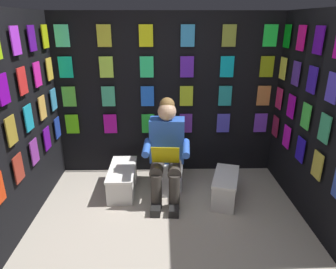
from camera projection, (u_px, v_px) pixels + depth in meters
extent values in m
cube|color=black|center=(167.00, 96.00, 4.02)|extent=(3.00, 0.10, 2.11)
cube|color=#64D512|center=(72.00, 124.00, 4.04)|extent=(0.17, 0.01, 0.26)
cube|color=#AE0B94|center=(110.00, 124.00, 4.05)|extent=(0.17, 0.01, 0.26)
cube|color=green|center=(148.00, 124.00, 4.06)|extent=(0.17, 0.01, 0.26)
cube|color=#65299F|center=(186.00, 123.00, 4.07)|extent=(0.17, 0.01, 0.26)
cube|color=#453FC0|center=(223.00, 123.00, 4.08)|extent=(0.17, 0.01, 0.26)
cube|color=purple|center=(260.00, 123.00, 4.09)|extent=(0.17, 0.01, 0.26)
cube|color=#57B735|center=(69.00, 97.00, 3.91)|extent=(0.17, 0.01, 0.26)
cube|color=#3BAE7F|center=(108.00, 96.00, 3.92)|extent=(0.17, 0.01, 0.26)
cube|color=blue|center=(147.00, 96.00, 3.93)|extent=(0.17, 0.01, 0.26)
cube|color=#BDD522|center=(186.00, 96.00, 3.94)|extent=(0.17, 0.01, 0.26)
cube|color=teal|center=(225.00, 96.00, 3.95)|extent=(0.17, 0.01, 0.26)
cube|color=#C1783B|center=(264.00, 96.00, 3.96)|extent=(0.17, 0.01, 0.26)
cube|color=#0EC298|center=(66.00, 67.00, 3.77)|extent=(0.17, 0.01, 0.26)
cube|color=#ADE442|center=(106.00, 67.00, 3.78)|extent=(0.17, 0.01, 0.26)
cube|color=#29E07A|center=(147.00, 67.00, 3.80)|extent=(0.17, 0.01, 0.26)
cube|color=#571FB5|center=(187.00, 67.00, 3.81)|extent=(0.17, 0.01, 0.26)
cube|color=#0BB4C7|center=(227.00, 67.00, 3.82)|extent=(0.17, 0.01, 0.26)
cube|color=#879A14|center=(267.00, 67.00, 3.83)|extent=(0.17, 0.01, 0.26)
cube|color=#51F1B2|center=(62.00, 36.00, 3.64)|extent=(0.17, 0.01, 0.26)
cube|color=gold|center=(104.00, 36.00, 3.65)|extent=(0.17, 0.01, 0.26)
cube|color=yellow|center=(146.00, 36.00, 3.66)|extent=(0.17, 0.01, 0.26)
cube|color=#3493D0|center=(188.00, 36.00, 3.67)|extent=(0.17, 0.01, 0.26)
cube|color=olive|center=(229.00, 36.00, 3.68)|extent=(0.17, 0.01, 0.26)
cube|color=#23F046|center=(270.00, 36.00, 3.69)|extent=(0.17, 0.01, 0.26)
cube|color=black|center=(314.00, 118.00, 3.12)|extent=(0.10, 1.88, 2.11)
cube|color=maroon|center=(275.00, 126.00, 3.96)|extent=(0.01, 0.17, 0.26)
cube|color=#E317D4|center=(287.00, 137.00, 3.60)|extent=(0.01, 0.17, 0.26)
cube|color=#2615B7|center=(300.00, 149.00, 3.25)|extent=(0.01, 0.17, 0.26)
cube|color=gold|center=(317.00, 165.00, 2.89)|extent=(0.01, 0.17, 0.26)
cube|color=#C72161|center=(279.00, 98.00, 3.83)|extent=(0.01, 0.17, 0.26)
cube|color=#B20CB6|center=(291.00, 106.00, 3.47)|extent=(0.01, 0.17, 0.26)
cube|color=green|center=(306.00, 116.00, 3.12)|extent=(0.01, 0.17, 0.26)
cube|color=#359966|center=(324.00, 128.00, 2.76)|extent=(0.01, 0.17, 0.26)
cube|color=#F2E74A|center=(283.00, 68.00, 3.69)|extent=(0.01, 0.17, 0.26)
cube|color=#4E2A94|center=(296.00, 73.00, 3.34)|extent=(0.01, 0.17, 0.26)
cube|color=#3318A3|center=(312.00, 80.00, 2.98)|extent=(0.01, 0.17, 0.26)
cube|color=#4636BD|center=(332.00, 88.00, 2.63)|extent=(0.01, 0.17, 0.26)
cube|color=#099016|center=(287.00, 36.00, 3.56)|extent=(0.01, 0.17, 0.26)
cube|color=#E60E85|center=(301.00, 38.00, 3.21)|extent=(0.01, 0.17, 0.26)
cube|color=#4B0B91|center=(319.00, 40.00, 2.85)|extent=(0.01, 0.17, 0.26)
cube|color=black|center=(21.00, 120.00, 3.06)|extent=(0.10, 1.88, 2.11)
cube|color=maroon|center=(19.00, 168.00, 2.84)|extent=(0.01, 0.17, 0.26)
cube|color=purple|center=(34.00, 152.00, 3.19)|extent=(0.01, 0.17, 0.26)
cube|color=#601096|center=(47.00, 139.00, 3.55)|extent=(0.01, 0.17, 0.26)
cube|color=#1E37A3|center=(57.00, 128.00, 3.90)|extent=(0.01, 0.17, 0.26)
cube|color=olive|center=(11.00, 131.00, 2.70)|extent=(0.01, 0.17, 0.26)
cube|color=#1B97B7|center=(29.00, 118.00, 3.06)|extent=(0.01, 0.17, 0.26)
cube|color=gold|center=(42.00, 108.00, 3.41)|extent=(0.01, 0.17, 0.26)
cube|color=#3B92C4|center=(54.00, 99.00, 3.77)|extent=(0.01, 0.17, 0.26)
cube|color=#700A9B|center=(3.00, 89.00, 2.57)|extent=(0.01, 0.17, 0.26)
cube|color=red|center=(22.00, 81.00, 2.93)|extent=(0.01, 0.17, 0.26)
cube|color=#E01EA4|center=(37.00, 74.00, 3.28)|extent=(0.01, 0.17, 0.26)
cube|color=gold|center=(49.00, 69.00, 3.64)|extent=(0.01, 0.17, 0.26)
cube|color=#AE31E1|center=(16.00, 41.00, 2.79)|extent=(0.01, 0.17, 0.26)
cube|color=#541095|center=(32.00, 38.00, 3.15)|extent=(0.01, 0.17, 0.26)
cube|color=#B7C210|center=(45.00, 36.00, 3.51)|extent=(0.01, 0.17, 0.26)
cylinder|color=white|center=(167.00, 175.00, 3.75)|extent=(0.38, 0.38, 0.40)
cylinder|color=white|center=(167.00, 160.00, 3.68)|extent=(0.41, 0.41, 0.02)
cube|color=white|center=(168.00, 139.00, 3.86)|extent=(0.39, 0.21, 0.36)
cylinder|color=white|center=(168.00, 142.00, 3.78)|extent=(0.39, 0.10, 0.39)
cube|color=blue|center=(167.00, 140.00, 3.56)|extent=(0.41, 0.25, 0.52)
sphere|color=tan|center=(167.00, 112.00, 3.40)|extent=(0.21, 0.21, 0.21)
sphere|color=olive|center=(167.00, 105.00, 3.41)|extent=(0.17, 0.17, 0.17)
cylinder|color=#38332D|center=(175.00, 167.00, 3.45)|extent=(0.18, 0.41, 0.15)
cylinder|color=#38332D|center=(157.00, 166.00, 3.46)|extent=(0.18, 0.41, 0.15)
cylinder|color=#38332D|center=(174.00, 192.00, 3.36)|extent=(0.12, 0.12, 0.42)
cylinder|color=#38332D|center=(156.00, 192.00, 3.37)|extent=(0.12, 0.12, 0.42)
cube|color=black|center=(174.00, 208.00, 3.37)|extent=(0.13, 0.27, 0.09)
cube|color=black|center=(156.00, 208.00, 3.38)|extent=(0.13, 0.27, 0.09)
cylinder|color=blue|center=(186.00, 148.00, 3.39)|extent=(0.11, 0.31, 0.13)
cylinder|color=blue|center=(147.00, 148.00, 3.41)|extent=(0.11, 0.31, 0.13)
cube|color=#B7A30A|center=(165.00, 155.00, 3.25)|extent=(0.31, 0.15, 0.23)
cube|color=white|center=(123.00, 181.00, 3.75)|extent=(0.30, 0.68, 0.28)
cube|color=white|center=(122.00, 169.00, 3.70)|extent=(0.31, 0.71, 0.03)
cube|color=white|center=(225.00, 189.00, 3.56)|extent=(0.41, 0.62, 0.30)
cube|color=white|center=(226.00, 176.00, 3.50)|extent=(0.43, 0.65, 0.03)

